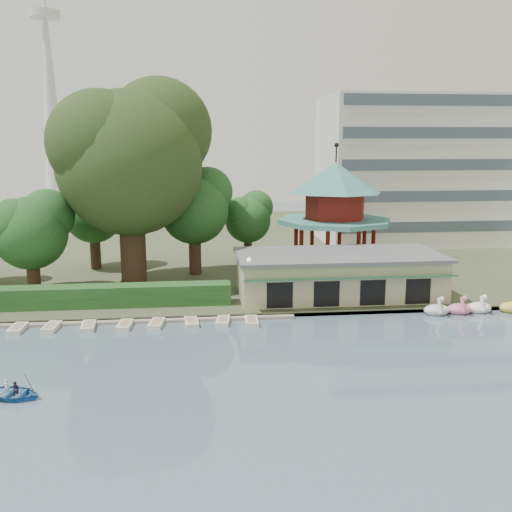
{
  "coord_description": "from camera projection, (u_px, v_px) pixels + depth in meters",
  "views": [
    {
      "loc": [
        -2.89,
        -27.61,
        14.12
      ],
      "look_at": [
        2.0,
        18.0,
        5.0
      ],
      "focal_mm": 40.0,
      "sensor_mm": 36.0,
      "label": 1
    }
  ],
  "objects": [
    {
      "name": "ground_plane",
      "position": [
        255.0,
        416.0,
        29.98
      ],
      "size": [
        220.0,
        220.0,
        0.0
      ],
      "primitive_type": "plane",
      "color": "slate",
      "rests_on": "ground"
    },
    {
      "name": "shore",
      "position": [
        216.0,
        243.0,
        80.65
      ],
      "size": [
        220.0,
        70.0,
        0.4
      ],
      "primitive_type": "cube",
      "color": "#424930",
      "rests_on": "ground"
    },
    {
      "name": "embankment",
      "position": [
        233.0,
        316.0,
        46.82
      ],
      "size": [
        220.0,
        0.6,
        0.3
      ],
      "primitive_type": "cube",
      "color": "gray",
      "rests_on": "ground"
    },
    {
      "name": "dock",
      "position": [
        83.0,
        321.0,
        45.48
      ],
      "size": [
        34.0,
        1.6,
        0.24
      ],
      "primitive_type": "cube",
      "color": "gray",
      "rests_on": "ground"
    },
    {
      "name": "boathouse",
      "position": [
        338.0,
        274.0,
        51.99
      ],
      "size": [
        18.6,
        9.39,
        3.9
      ],
      "color": "tan",
      "rests_on": "shore"
    },
    {
      "name": "pavilion",
      "position": [
        335.0,
        206.0,
        60.98
      ],
      "size": [
        12.4,
        12.4,
        13.5
      ],
      "color": "tan",
      "rests_on": "shore"
    },
    {
      "name": "office_building",
      "position": [
        451.0,
        175.0,
        79.28
      ],
      "size": [
        38.0,
        18.0,
        20.0
      ],
      "color": "silver",
      "rests_on": "shore"
    },
    {
      "name": "broadcast_tower",
      "position": [
        48.0,
        69.0,
        155.49
      ],
      "size": [
        8.0,
        8.0,
        96.0
      ],
      "color": "silver",
      "rests_on": "ground"
    },
    {
      "name": "hedge",
      "position": [
        53.0,
        297.0,
        48.15
      ],
      "size": [
        30.0,
        2.0,
        1.8
      ],
      "primitive_type": "cube",
      "color": "#245322",
      "rests_on": "shore"
    },
    {
      "name": "lamp_post",
      "position": [
        249.0,
        273.0,
        48.02
      ],
      "size": [
        0.36,
        0.36,
        4.28
      ],
      "color": "black",
      "rests_on": "shore"
    },
    {
      "name": "big_tree",
      "position": [
        131.0,
        152.0,
        54.0
      ],
      "size": [
        15.18,
        14.15,
        20.07
      ],
      "color": "#3A281C",
      "rests_on": "shore"
    },
    {
      "name": "small_trees",
      "position": [
        94.0,
        217.0,
        57.62
      ],
      "size": [
        38.91,
        16.71,
        11.29
      ],
      "color": "#3A281C",
      "rests_on": "shore"
    },
    {
      "name": "moored_rowboats",
      "position": [
        71.0,
        327.0,
        44.03
      ],
      "size": [
        29.34,
        2.67,
        0.36
      ],
      "color": "silver",
      "rests_on": "ground"
    },
    {
      "name": "rowboat_with_passengers",
      "position": [
        11.0,
        389.0,
        32.06
      ],
      "size": [
        5.68,
        4.77,
        2.01
      ],
      "color": "teal",
      "rests_on": "ground"
    }
  ]
}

